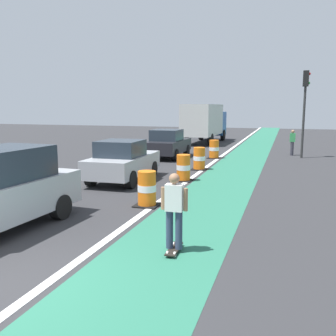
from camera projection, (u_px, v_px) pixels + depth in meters
bike_lane_strip at (232, 174)px, 17.06m from camera, size 2.50×80.00×0.01m
lane_divider_stripe at (200, 172)px, 17.52m from camera, size 0.20×80.00×0.01m
skateboarder_on_lane at (174, 210)px, 7.72m from camera, size 0.57×0.81×1.69m
parked_sedan_second at (123, 161)px, 15.23m from camera, size 2.00×4.15×1.70m
parked_sedan_third at (168, 144)px, 22.31m from camera, size 1.93×4.11×1.70m
traffic_barrel_front at (147, 189)px, 11.45m from camera, size 0.73×0.73×1.09m
traffic_barrel_mid at (183, 168)px, 15.36m from camera, size 0.73×0.73×1.09m
traffic_barrel_back at (199, 159)px, 18.08m from camera, size 0.73×0.73×1.09m
traffic_barrel_far at (214, 149)px, 22.10m from camera, size 0.73×0.73×1.09m
delivery_truck_down_block at (205, 121)px, 31.46m from camera, size 2.52×7.66×3.23m
traffic_light_corner at (305, 99)px, 21.75m from camera, size 0.41×0.32×5.10m
pedestrian_crossing at (292, 142)px, 23.32m from camera, size 0.34×0.20×1.61m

